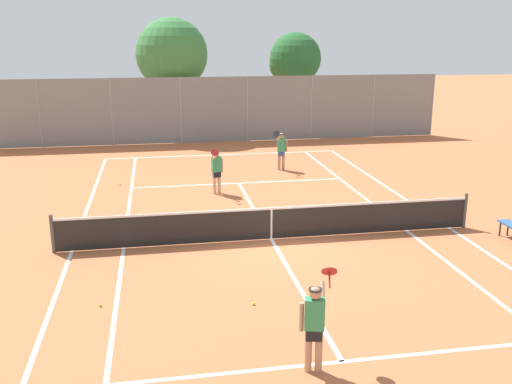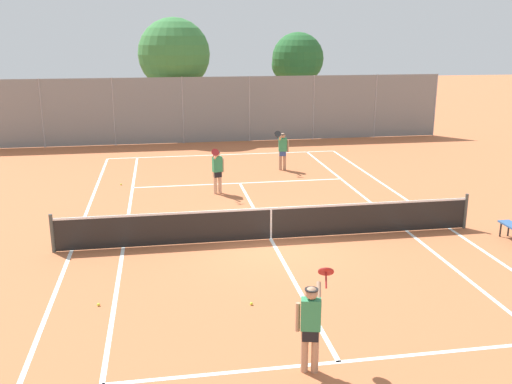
{
  "view_description": "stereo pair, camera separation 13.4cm",
  "coord_description": "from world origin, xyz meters",
  "px_view_note": "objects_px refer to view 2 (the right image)",
  "views": [
    {
      "loc": [
        -3.09,
        -15.01,
        5.69
      ],
      "look_at": [
        -0.18,
        1.5,
        1.0
      ],
      "focal_mm": 40.0,
      "sensor_mm": 36.0,
      "label": 1
    },
    {
      "loc": [
        -2.96,
        -15.04,
        5.69
      ],
      "look_at": [
        -0.18,
        1.5,
        1.0
      ],
      "focal_mm": 40.0,
      "sensor_mm": 36.0,
      "label": 2
    }
  ],
  "objects_px": {
    "loose_tennis_ball_2": "(99,305)",
    "tree_behind_left": "(173,57)",
    "player_near_side": "(311,323)",
    "player_far_left": "(217,169)",
    "tree_behind_right": "(296,60)",
    "player_far_right": "(283,149)",
    "tennis_net": "(271,222)",
    "loose_tennis_ball_4": "(254,209)",
    "loose_tennis_ball_1": "(317,213)",
    "loose_tennis_ball_3": "(121,184)",
    "loose_tennis_ball_0": "(251,304)"
  },
  "relations": [
    {
      "from": "tennis_net",
      "to": "player_far_left",
      "type": "xyz_separation_m",
      "value": [
        -1.0,
        5.07,
        0.42
      ]
    },
    {
      "from": "player_near_side",
      "to": "loose_tennis_ball_4",
      "type": "bearing_deg",
      "value": 86.6
    },
    {
      "from": "player_near_side",
      "to": "loose_tennis_ball_3",
      "type": "xyz_separation_m",
      "value": [
        -3.99,
        13.45,
        -0.89
      ]
    },
    {
      "from": "loose_tennis_ball_4",
      "to": "player_far_right",
      "type": "bearing_deg",
      "value": 68.4
    },
    {
      "from": "player_far_right",
      "to": "tree_behind_right",
      "type": "bearing_deg",
      "value": 73.94
    },
    {
      "from": "loose_tennis_ball_1",
      "to": "tree_behind_right",
      "type": "distance_m",
      "value": 17.33
    },
    {
      "from": "loose_tennis_ball_2",
      "to": "tree_behind_left",
      "type": "relative_size",
      "value": 0.01
    },
    {
      "from": "loose_tennis_ball_3",
      "to": "tree_behind_left",
      "type": "xyz_separation_m",
      "value": [
        2.44,
        10.55,
        4.4
      ]
    },
    {
      "from": "loose_tennis_ball_4",
      "to": "tree_behind_right",
      "type": "distance_m",
      "value": 17.07
    },
    {
      "from": "loose_tennis_ball_1",
      "to": "loose_tennis_ball_4",
      "type": "relative_size",
      "value": 1.0
    },
    {
      "from": "player_near_side",
      "to": "player_far_left",
      "type": "height_order",
      "value": "same"
    },
    {
      "from": "loose_tennis_ball_3",
      "to": "loose_tennis_ball_4",
      "type": "xyz_separation_m",
      "value": [
        4.56,
        -3.98,
        0.0
      ]
    },
    {
      "from": "loose_tennis_ball_3",
      "to": "loose_tennis_ball_0",
      "type": "bearing_deg",
      "value": -72.6
    },
    {
      "from": "loose_tennis_ball_4",
      "to": "loose_tennis_ball_1",
      "type": "bearing_deg",
      "value": -21.63
    },
    {
      "from": "player_near_side",
      "to": "player_far_right",
      "type": "height_order",
      "value": "same"
    },
    {
      "from": "loose_tennis_ball_1",
      "to": "tree_behind_left",
      "type": "bearing_deg",
      "value": 104.97
    },
    {
      "from": "tree_behind_right",
      "to": "loose_tennis_ball_3",
      "type": "bearing_deg",
      "value": -129.41
    },
    {
      "from": "loose_tennis_ball_3",
      "to": "tree_behind_right",
      "type": "bearing_deg",
      "value": 50.59
    },
    {
      "from": "tennis_net",
      "to": "loose_tennis_ball_3",
      "type": "xyz_separation_m",
      "value": [
        -4.58,
        6.87,
        -0.48
      ]
    },
    {
      "from": "loose_tennis_ball_3",
      "to": "loose_tennis_ball_4",
      "type": "relative_size",
      "value": 1.0
    },
    {
      "from": "player_near_side",
      "to": "loose_tennis_ball_2",
      "type": "distance_m",
      "value": 5.06
    },
    {
      "from": "loose_tennis_ball_1",
      "to": "loose_tennis_ball_4",
      "type": "height_order",
      "value": "same"
    },
    {
      "from": "tennis_net",
      "to": "loose_tennis_ball_4",
      "type": "distance_m",
      "value": 2.94
    },
    {
      "from": "loose_tennis_ball_2",
      "to": "tree_behind_left",
      "type": "height_order",
      "value": "tree_behind_left"
    },
    {
      "from": "tennis_net",
      "to": "loose_tennis_ball_4",
      "type": "height_order",
      "value": "tennis_net"
    },
    {
      "from": "loose_tennis_ball_0",
      "to": "loose_tennis_ball_2",
      "type": "distance_m",
      "value": 3.31
    },
    {
      "from": "player_far_left",
      "to": "loose_tennis_ball_1",
      "type": "height_order",
      "value": "player_far_left"
    },
    {
      "from": "loose_tennis_ball_4",
      "to": "player_far_left",
      "type": "bearing_deg",
      "value": 114.11
    },
    {
      "from": "tree_behind_right",
      "to": "loose_tennis_ball_0",
      "type": "bearing_deg",
      "value": -105.56
    },
    {
      "from": "loose_tennis_ball_1",
      "to": "loose_tennis_ball_4",
      "type": "xyz_separation_m",
      "value": [
        -1.97,
        0.78,
        0.0
      ]
    },
    {
      "from": "loose_tennis_ball_0",
      "to": "player_far_right",
      "type": "bearing_deg",
      "value": 74.87
    },
    {
      "from": "player_far_left",
      "to": "player_far_right",
      "type": "height_order",
      "value": "same"
    },
    {
      "from": "tennis_net",
      "to": "loose_tennis_ball_1",
      "type": "distance_m",
      "value": 2.91
    },
    {
      "from": "loose_tennis_ball_1",
      "to": "loose_tennis_ball_4",
      "type": "bearing_deg",
      "value": 158.37
    },
    {
      "from": "player_far_right",
      "to": "loose_tennis_ball_2",
      "type": "height_order",
      "value": "player_far_right"
    },
    {
      "from": "player_far_right",
      "to": "player_far_left",
      "type": "bearing_deg",
      "value": -133.82
    },
    {
      "from": "loose_tennis_ball_4",
      "to": "loose_tennis_ball_2",
      "type": "bearing_deg",
      "value": -124.99
    },
    {
      "from": "player_near_side",
      "to": "loose_tennis_ball_1",
      "type": "distance_m",
      "value": 9.1
    },
    {
      "from": "loose_tennis_ball_2",
      "to": "loose_tennis_ball_3",
      "type": "relative_size",
      "value": 1.0
    },
    {
      "from": "player_far_left",
      "to": "tree_behind_right",
      "type": "xyz_separation_m",
      "value": [
        6.1,
        13.58,
        3.22
      ]
    },
    {
      "from": "tennis_net",
      "to": "player_far_right",
      "type": "xyz_separation_m",
      "value": [
        2.12,
        8.33,
        0.42
      ]
    },
    {
      "from": "player_near_side",
      "to": "loose_tennis_ball_2",
      "type": "height_order",
      "value": "player_near_side"
    },
    {
      "from": "player_far_left",
      "to": "loose_tennis_ball_4",
      "type": "height_order",
      "value": "player_far_left"
    },
    {
      "from": "player_near_side",
      "to": "loose_tennis_ball_1",
      "type": "relative_size",
      "value": 26.88
    },
    {
      "from": "tree_behind_left",
      "to": "player_far_left",
      "type": "bearing_deg",
      "value": -84.69
    },
    {
      "from": "loose_tennis_ball_2",
      "to": "tree_behind_right",
      "type": "distance_m",
      "value": 24.42
    },
    {
      "from": "player_far_right",
      "to": "player_near_side",
      "type": "bearing_deg",
      "value": -100.32
    },
    {
      "from": "player_near_side",
      "to": "player_far_left",
      "type": "relative_size",
      "value": 1.0
    },
    {
      "from": "player_near_side",
      "to": "loose_tennis_ball_1",
      "type": "bearing_deg",
      "value": 73.72
    },
    {
      "from": "tennis_net",
      "to": "loose_tennis_ball_4",
      "type": "bearing_deg",
      "value": 90.56
    }
  ]
}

